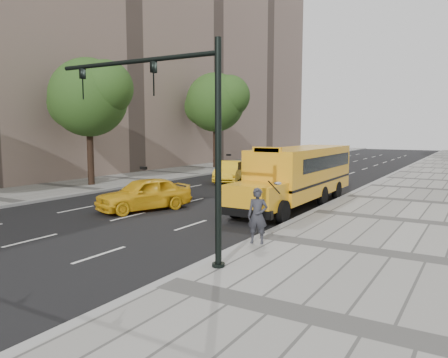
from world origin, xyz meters
The scene contains 11 objects.
ground centered at (0.00, 0.00, 0.00)m, with size 140.00×140.00×0.00m, color black.
sidewalk_far centered at (-11.00, 0.00, 0.07)m, with size 6.00×140.00×0.15m, color gray.
curb_museum centered at (6.00, 0.00, 0.07)m, with size 0.30×140.00×0.15m, color gray.
curb_far centered at (-8.00, 0.00, 0.07)m, with size 0.30×140.00×0.15m, color gray.
tree_b centered at (-10.40, 1.41, 6.14)m, with size 5.96×5.29×8.75m.
tree_c centered at (-10.39, 17.53, 6.64)m, with size 6.53×5.81×9.49m.
school_bus centered at (4.50, 2.16, 1.76)m, with size 2.96×11.56×3.19m.
taxi_near centered at (-1.47, -3.38, 0.81)m, with size 1.90×4.73×1.61m, color yellow.
taxi_far centered at (-3.72, 8.68, 0.79)m, with size 1.67×4.79×1.58m, color yellow.
pedestrian centered at (6.39, -6.62, 1.09)m, with size 0.69×0.45×1.88m, color #2B2C32.
traffic_signal centered at (5.19, -9.45, 4.09)m, with size 6.18×0.36×6.40m.
Camera 1 is at (12.86, -19.53, 3.99)m, focal length 35.00 mm.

